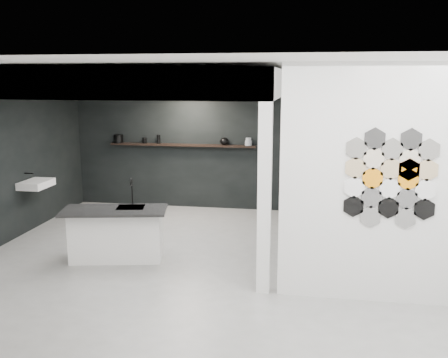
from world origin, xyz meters
TOP-DOWN VIEW (x-y plane):
  - floor at (0.00, 0.00)m, footprint 7.00×6.00m
  - partition_panel at (2.23, -1.00)m, footprint 2.45×0.15m
  - bay_clad_back at (-1.30, 2.97)m, footprint 4.40×0.04m
  - bay_clad_left at (-3.47, 1.00)m, footprint 0.04×4.00m
  - bulkhead at (-1.30, 1.00)m, footprint 4.40×4.00m
  - corner_column at (0.82, -1.00)m, footprint 0.16×0.16m
  - fascia_beam at (-1.30, -0.92)m, footprint 4.40×0.16m
  - wall_basin at (-3.24, 0.80)m, footprint 0.40×0.60m
  - display_shelf at (-1.20, 2.87)m, footprint 3.00×0.15m
  - kitchen_island at (-1.40, -0.26)m, footprint 1.58×0.94m
  - stockpot at (-2.55, 2.87)m, footprint 0.24×0.24m
  - kettle at (-0.33, 2.87)m, footprint 0.21×0.21m
  - glass_bowl at (0.15, 2.87)m, footprint 0.18×0.18m
  - glass_vase at (0.15, 2.87)m, footprint 0.11×0.11m
  - bottle_dark at (-1.69, 2.87)m, footprint 0.08×0.08m
  - utensil_cup at (-1.99, 2.87)m, footprint 0.11×0.11m
  - hex_tile_cluster at (2.26, -1.09)m, footprint 1.04×0.02m

SIDE VIEW (x-z plane):
  - floor at x=0.00m, z-range -0.01..0.00m
  - kitchen_island at x=-1.40m, z-range -0.19..1.00m
  - wall_basin at x=-3.24m, z-range 0.79..0.91m
  - bay_clad_back at x=-1.30m, z-range 0.00..2.35m
  - bay_clad_left at x=-3.47m, z-range 0.00..2.35m
  - corner_column at x=0.82m, z-range 0.00..2.35m
  - display_shelf at x=-1.20m, z-range 1.28..1.32m
  - glass_bowl at x=0.15m, z-range 1.32..1.42m
  - utensil_cup at x=-1.99m, z-range 1.32..1.43m
  - kettle at x=-0.33m, z-range 1.32..1.47m
  - glass_vase at x=0.15m, z-range 1.32..1.48m
  - partition_panel at x=2.23m, z-range 0.00..2.80m
  - stockpot at x=-2.55m, z-range 1.32..1.48m
  - bottle_dark at x=-1.69m, z-range 1.32..1.50m
  - hex_tile_cluster at x=2.26m, z-range 0.92..2.09m
  - bulkhead at x=-1.30m, z-range 2.35..2.75m
  - fascia_beam at x=-1.30m, z-range 2.35..2.75m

